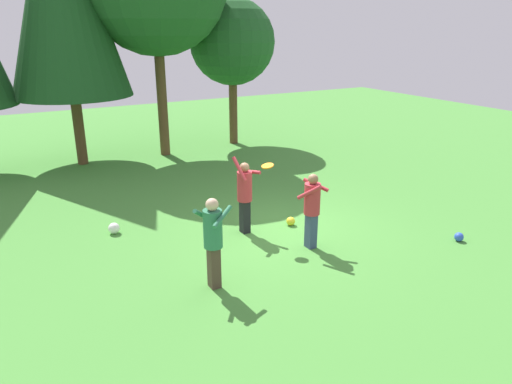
{
  "coord_description": "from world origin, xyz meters",
  "views": [
    {
      "loc": [
        -5.4,
        -8.58,
        4.53
      ],
      "look_at": [
        -0.58,
        0.05,
        1.05
      ],
      "focal_mm": 33.3,
      "sensor_mm": 36.0,
      "label": 1
    }
  ],
  "objects_px": {
    "person_catcher": "(312,205)",
    "tree_right": "(232,42)",
    "person_thrower": "(245,191)",
    "frisbee": "(268,166)",
    "ball_yellow": "(291,221)",
    "person_bystander": "(213,236)",
    "ball_blue": "(459,237)",
    "ball_white": "(114,228)"
  },
  "relations": [
    {
      "from": "person_catcher",
      "to": "ball_blue",
      "type": "relative_size",
      "value": 8.24
    },
    {
      "from": "person_thrower",
      "to": "tree_right",
      "type": "height_order",
      "value": "tree_right"
    },
    {
      "from": "person_bystander",
      "to": "ball_blue",
      "type": "relative_size",
      "value": 8.61
    },
    {
      "from": "person_catcher",
      "to": "person_bystander",
      "type": "relative_size",
      "value": 0.96
    },
    {
      "from": "ball_white",
      "to": "ball_yellow",
      "type": "xyz_separation_m",
      "value": [
        3.8,
        -1.59,
        -0.02
      ]
    },
    {
      "from": "ball_white",
      "to": "ball_yellow",
      "type": "bearing_deg",
      "value": -22.64
    },
    {
      "from": "tree_right",
      "to": "ball_blue",
      "type": "bearing_deg",
      "value": -89.08
    },
    {
      "from": "person_thrower",
      "to": "person_catcher",
      "type": "distance_m",
      "value": 1.63
    },
    {
      "from": "person_bystander",
      "to": "ball_blue",
      "type": "xyz_separation_m",
      "value": [
        5.54,
        -0.87,
        -0.92
      ]
    },
    {
      "from": "ball_blue",
      "to": "tree_right",
      "type": "bearing_deg",
      "value": 90.92
    },
    {
      "from": "person_thrower",
      "to": "tree_right",
      "type": "relative_size",
      "value": 0.33
    },
    {
      "from": "ball_white",
      "to": "person_catcher",
      "type": "bearing_deg",
      "value": -38.22
    },
    {
      "from": "person_catcher",
      "to": "tree_right",
      "type": "xyz_separation_m",
      "value": [
        2.88,
        9.42,
        2.94
      ]
    },
    {
      "from": "person_catcher",
      "to": "ball_yellow",
      "type": "distance_m",
      "value": 1.5
    },
    {
      "from": "ball_white",
      "to": "ball_blue",
      "type": "distance_m",
      "value": 7.78
    },
    {
      "from": "frisbee",
      "to": "tree_right",
      "type": "bearing_deg",
      "value": 67.98
    },
    {
      "from": "frisbee",
      "to": "tree_right",
      "type": "distance_m",
      "value": 9.5
    },
    {
      "from": "person_thrower",
      "to": "ball_blue",
      "type": "distance_m",
      "value": 4.87
    },
    {
      "from": "ball_blue",
      "to": "frisbee",
      "type": "bearing_deg",
      "value": 148.67
    },
    {
      "from": "person_bystander",
      "to": "ball_white",
      "type": "height_order",
      "value": "person_bystander"
    },
    {
      "from": "ball_yellow",
      "to": "ball_blue",
      "type": "xyz_separation_m",
      "value": [
        2.78,
        -2.56,
        -0.01
      ]
    },
    {
      "from": "person_thrower",
      "to": "tree_right",
      "type": "xyz_separation_m",
      "value": [
        3.74,
        8.03,
        2.92
      ]
    },
    {
      "from": "person_bystander",
      "to": "ball_white",
      "type": "distance_m",
      "value": 3.55
    },
    {
      "from": "person_catcher",
      "to": "ball_yellow",
      "type": "bearing_deg",
      "value": -47.56
    },
    {
      "from": "person_catcher",
      "to": "tree_right",
      "type": "height_order",
      "value": "tree_right"
    },
    {
      "from": "person_bystander",
      "to": "ball_yellow",
      "type": "xyz_separation_m",
      "value": [
        2.77,
        1.69,
        -0.92
      ]
    },
    {
      "from": "person_catcher",
      "to": "ball_white",
      "type": "relative_size",
      "value": 6.39
    },
    {
      "from": "person_thrower",
      "to": "person_catcher",
      "type": "height_order",
      "value": "person_thrower"
    },
    {
      "from": "frisbee",
      "to": "person_thrower",
      "type": "bearing_deg",
      "value": 117.43
    },
    {
      "from": "ball_white",
      "to": "tree_right",
      "type": "xyz_separation_m",
      "value": [
        6.41,
        6.64,
        3.78
      ]
    },
    {
      "from": "person_bystander",
      "to": "ball_yellow",
      "type": "distance_m",
      "value": 3.37
    },
    {
      "from": "frisbee",
      "to": "ball_white",
      "type": "bearing_deg",
      "value": 146.73
    },
    {
      "from": "person_thrower",
      "to": "person_bystander",
      "type": "xyz_separation_m",
      "value": [
        -1.63,
        -1.88,
        0.03
      ]
    },
    {
      "from": "person_thrower",
      "to": "person_bystander",
      "type": "height_order",
      "value": "person_thrower"
    },
    {
      "from": "frisbee",
      "to": "tree_right",
      "type": "height_order",
      "value": "tree_right"
    },
    {
      "from": "frisbee",
      "to": "ball_blue",
      "type": "xyz_separation_m",
      "value": [
        3.64,
        -2.22,
        -1.59
      ]
    },
    {
      "from": "frisbee",
      "to": "ball_yellow",
      "type": "height_order",
      "value": "frisbee"
    },
    {
      "from": "person_thrower",
      "to": "ball_white",
      "type": "distance_m",
      "value": 3.13
    },
    {
      "from": "person_thrower",
      "to": "ball_yellow",
      "type": "relative_size",
      "value": 8.72
    },
    {
      "from": "person_thrower",
      "to": "person_bystander",
      "type": "distance_m",
      "value": 2.48
    },
    {
      "from": "tree_right",
      "to": "ball_yellow",
      "type": "bearing_deg",
      "value": -107.57
    },
    {
      "from": "person_catcher",
      "to": "frisbee",
      "type": "relative_size",
      "value": 5.48
    }
  ]
}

